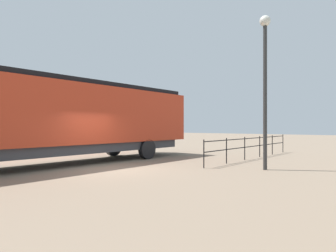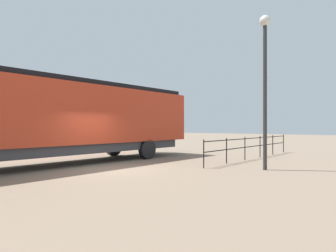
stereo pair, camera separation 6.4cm
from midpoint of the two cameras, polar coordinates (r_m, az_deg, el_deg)
The scene contains 4 objects.
ground_plane at distance 12.89m, azimuth -10.39°, elevation -8.18°, with size 120.00×120.00×0.00m, color #84705B.
locomotive at distance 14.65m, azimuth -22.31°, elevation 1.69°, with size 3.16×18.00×4.02m.
lamp_post at distance 13.38m, azimuth 18.10°, elevation 10.30°, with size 0.45×0.45×6.46m.
platform_fence at distance 17.64m, azimuth 15.94°, elevation -3.34°, with size 0.05×10.25×1.25m.
Camera 2 is at (9.80, -8.18, 1.82)m, focal length 32.04 mm.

